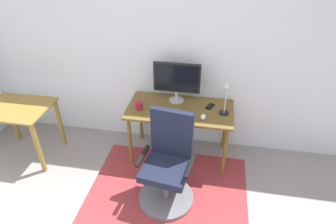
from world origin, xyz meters
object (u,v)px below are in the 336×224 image
Objects in this scene: desk at (180,114)px; keyboard at (175,115)px; cell_phone at (210,106)px; monitor at (177,79)px; side_table at (19,115)px; computer_mouse at (203,117)px; coffee_cup at (139,105)px; desk_lamp at (226,94)px; office_chair at (168,170)px.

keyboard is at bearing -104.35° from desk.
keyboard reaches higher than cell_phone.
monitor is at bearing 94.79° from keyboard.
cell_phone is at bearing 16.15° from desk.
cell_phone is (0.41, -0.07, -0.29)m from monitor.
desk is 0.18m from keyboard.
keyboard reaches higher than side_table.
computer_mouse is 0.76m from coffee_cup.
keyboard is 4.13× the size of computer_mouse.
office_chair is at bearing -127.95° from desk_lamp.
office_chair reaches higher than side_table.
cell_phone is (0.06, 0.25, -0.01)m from computer_mouse.
cell_phone is (0.82, 0.19, -0.04)m from coffee_cup.
computer_mouse is at bearing -43.10° from monitor.
desk_lamp is at bearing 59.63° from office_chair.
office_chair is (-0.54, -0.69, -0.58)m from desk_lamp.
desk_lamp is (0.55, 0.14, 0.24)m from keyboard.
monitor is at bearing -168.11° from cell_phone.
monitor is 0.61m from desk_lamp.
desk_lamp is at bearing -1.65° from desk.
cell_phone is 0.18× the size of side_table.
desk_lamp is (0.16, -0.12, 0.25)m from cell_phone.
side_table is (-1.89, 0.38, 0.22)m from office_chair.
side_table is at bearing 176.17° from office_chair.
desk is at bearing 75.65° from keyboard.
office_chair is at bearing -91.95° from desk.
monitor is 1.29× the size of keyboard.
desk_lamp is at bearing 7.18° from side_table.
computer_mouse is at bearing -0.25° from keyboard.
monitor reaches higher than keyboard.
monitor is 3.98× the size of cell_phone.
coffee_cup is at bearing -144.78° from cell_phone.
computer_mouse is at bearing 4.38° from side_table.
desk_lamp is at bearing -18.10° from monitor.
coffee_cup is 0.24× the size of desk_lamp.
computer_mouse is (0.35, -0.33, -0.28)m from monitor.
desk_lamp reaches higher than desk.
desk_lamp is (0.51, -0.01, 0.33)m from desk.
coffee_cup is 0.84m from office_chair.
coffee_cup is 0.71× the size of cell_phone.
side_table is (-1.85, -0.49, -0.40)m from monitor.
desk is 2.24× the size of monitor.
side_table is at bearing -172.82° from desk_lamp.
desk_lamp is (0.58, -0.19, -0.04)m from monitor.
coffee_cup reaches higher than side_table.
office_chair is at bearing -87.26° from monitor.
cell_phone is 0.34× the size of desk_lamp.
side_table is (-2.42, -0.31, -0.36)m from desk_lamp.
office_chair is at bearing -88.47° from keyboard.
office_chair is (-0.37, -0.80, -0.33)m from cell_phone.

